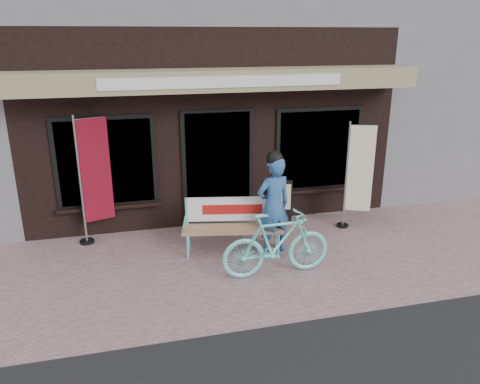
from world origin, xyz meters
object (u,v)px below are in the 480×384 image
object	(u,v)px
bench	(233,221)
nobori_cream	(358,175)
person	(274,204)
bicycle	(277,244)
nobori_red	(94,178)
menu_stand	(281,200)

from	to	relation	value
bench	nobori_cream	distance (m)	2.53
person	bicycle	bearing A→B (deg)	-116.27
bench	nobori_red	xyz separation A→B (m)	(-2.21, 0.97, 0.63)
nobori_red	person	bearing A→B (deg)	-42.28
nobori_cream	person	bearing A→B (deg)	-139.99
bench	nobori_cream	size ratio (longest dim) A/B	0.85
nobori_cream	bicycle	bearing A→B (deg)	-124.46
bicycle	nobori_cream	size ratio (longest dim) A/B	0.83
bicycle	nobori_cream	xyz separation A→B (m)	(2.01, 1.39, 0.54)
bicycle	menu_stand	xyz separation A→B (m)	(0.77, 2.02, -0.08)
bicycle	nobori_cream	bearing A→B (deg)	-56.35
person	nobori_cream	size ratio (longest dim) A/B	0.87
bench	nobori_cream	xyz separation A→B (m)	(2.45, 0.39, 0.51)
person	menu_stand	xyz separation A→B (m)	(0.58, 1.26, -0.43)
bench	nobori_red	world-z (taller)	nobori_red
person	menu_stand	size ratio (longest dim) A/B	2.10
person	nobori_red	world-z (taller)	nobori_red
bicycle	nobori_red	size ratio (longest dim) A/B	0.75
person	bench	bearing A→B (deg)	147.51
person	nobori_cream	bearing A→B (deg)	7.04
nobori_cream	bench	bearing A→B (deg)	-149.96
bench	nobori_cream	world-z (taller)	nobori_cream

